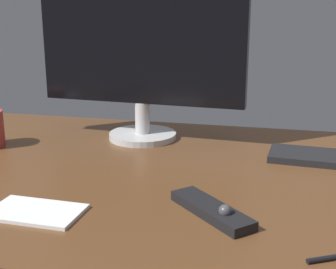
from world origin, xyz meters
TOP-DOWN VIEW (x-y plane):
  - desk at (0.00, 0.00)cm, footprint 140.00×84.00cm
  - monitor at (-15.91, 23.75)cm, footprint 53.47×17.65cm
  - media_remote at (8.60, -18.72)cm, footprint 16.26×16.17cm
  - notepad at (-20.97, -24.97)cm, footprint 16.19×10.16cm

SIDE VIEW (x-z plane):
  - desk at x=0.00cm, z-range 0.00..2.00cm
  - notepad at x=-20.97cm, z-range 2.00..2.64cm
  - media_remote at x=8.60cm, z-range 1.34..4.54cm
  - monitor at x=-15.91cm, z-range 4.49..51.34cm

